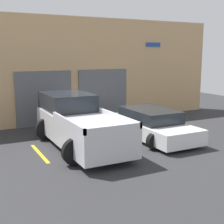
{
  "coord_description": "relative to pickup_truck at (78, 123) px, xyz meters",
  "views": [
    {
      "loc": [
        -5.45,
        -11.28,
        3.34
      ],
      "look_at": [
        0.0,
        -0.61,
        1.1
      ],
      "focal_mm": 50.0,
      "sensor_mm": 36.0,
      "label": 1
    }
  ],
  "objects": [
    {
      "name": "pickup_truck",
      "position": [
        0.0,
        0.0,
        0.0
      ],
      "size": [
        2.48,
        5.24,
        1.83
      ],
      "color": "silver",
      "rests_on": "ground"
    },
    {
      "name": "sedan_white",
      "position": [
        3.02,
        -0.26,
        -0.31
      ],
      "size": [
        2.18,
        4.5,
        1.16
      ],
      "color": "white",
      "rests_on": "ground"
    },
    {
      "name": "parking_stripe_far_left",
      "position": [
        -1.51,
        -0.29,
        -0.86
      ],
      "size": [
        0.12,
        2.2,
        0.01
      ],
      "primitive_type": "cube",
      "color": "gold",
      "rests_on": "ground"
    },
    {
      "name": "parking_stripe_left",
      "position": [
        1.51,
        -0.29,
        -0.86
      ],
      "size": [
        0.12,
        2.2,
        0.01
      ],
      "primitive_type": "cube",
      "color": "gold",
      "rests_on": "ground"
    },
    {
      "name": "shophouse_building",
      "position": [
        1.51,
        4.11,
        1.66
      ],
      "size": [
        15.71,
        0.68,
        5.09
      ],
      "color": "tan",
      "rests_on": "ground"
    },
    {
      "name": "parking_stripe_centre",
      "position": [
        4.53,
        -0.29,
        -0.86
      ],
      "size": [
        0.12,
        2.2,
        0.01
      ],
      "primitive_type": "cube",
      "color": "gold",
      "rests_on": "ground"
    },
    {
      "name": "ground_plane",
      "position": [
        1.51,
        0.82,
        -0.86
      ],
      "size": [
        28.0,
        28.0,
        0.0
      ],
      "primitive_type": "plane",
      "color": "#2D2D30"
    }
  ]
}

